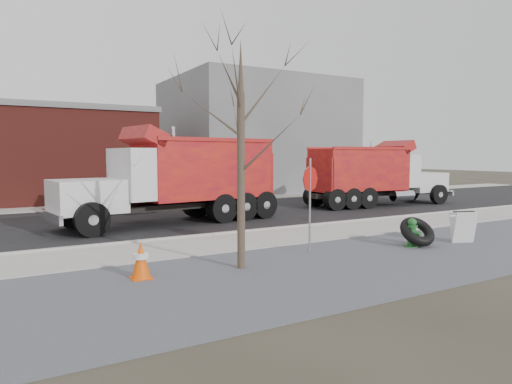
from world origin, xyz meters
TOP-DOWN VIEW (x-y plane):
  - ground at (0.00, 0.00)m, footprint 120.00×120.00m
  - gravel_verge at (0.00, -3.50)m, footprint 60.00×5.00m
  - sidewalk at (0.00, 0.25)m, footprint 60.00×2.50m
  - curb at (0.00, 1.55)m, footprint 60.00×0.15m
  - road at (0.00, 6.30)m, footprint 60.00×9.40m
  - far_sidewalk at (0.00, 12.00)m, footprint 60.00×2.00m
  - building_grey at (9.00, 18.00)m, footprint 12.00×10.00m
  - bare_tree at (-3.20, -2.60)m, footprint 3.20×3.20m
  - fire_hydrant at (2.14, -2.85)m, footprint 0.47×0.47m
  - truck_tire at (2.32, -2.88)m, footprint 1.16×1.11m
  - stop_sign at (-0.87, -2.07)m, footprint 0.66×0.27m
  - sandwich_board at (3.89, -3.21)m, footprint 0.79×0.65m
  - traffic_cone_near at (-5.44, -2.33)m, footprint 0.43×0.43m
  - dump_truck_red_a at (8.83, 5.50)m, footprint 8.23×2.83m
  - dump_truck_red_b at (-1.93, 4.83)m, footprint 8.60×3.47m

SIDE VIEW (x-z plane):
  - ground at x=0.00m, z-range 0.00..0.00m
  - road at x=0.00m, z-range 0.00..0.02m
  - gravel_verge at x=0.00m, z-range 0.00..0.03m
  - sidewalk at x=0.00m, z-range 0.00..0.06m
  - far_sidewalk at x=0.00m, z-range 0.00..0.06m
  - curb at x=0.00m, z-range 0.00..0.11m
  - fire_hydrant at x=2.14m, z-range -0.04..0.81m
  - traffic_cone_near at x=-5.44m, z-range 0.00..0.82m
  - truck_tire at x=2.32m, z-range 0.01..0.88m
  - sandwich_board at x=3.89m, z-range 0.03..0.98m
  - dump_truck_red_a at x=8.83m, z-range 0.03..3.33m
  - stop_sign at x=-0.87m, z-range 0.47..3.01m
  - dump_truck_red_b at x=-1.93m, z-range 0.03..3.62m
  - bare_tree at x=-3.20m, z-range 0.70..5.90m
  - building_grey at x=9.00m, z-range 0.00..8.00m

